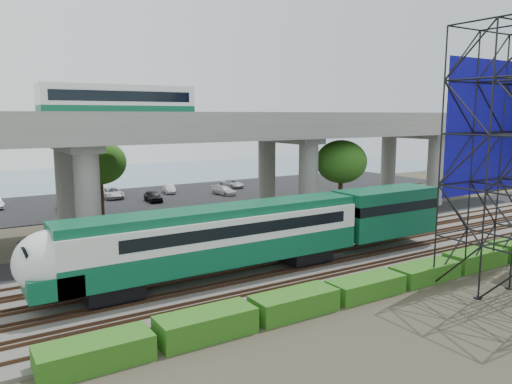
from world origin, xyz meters
TOP-DOWN VIEW (x-y plane):
  - ground at (0.00, 0.00)m, footprint 140.00×140.00m
  - ballast_bed at (0.00, 2.00)m, footprint 90.00×12.00m
  - service_road at (0.00, 10.50)m, footprint 90.00×5.00m
  - parking_lot at (0.00, 34.00)m, footprint 90.00×18.00m
  - harbor_water at (0.00, 56.00)m, footprint 140.00×40.00m
  - rail_tracks at (0.00, 2.00)m, footprint 90.00×9.52m
  - commuter_train at (-2.84, 2.00)m, footprint 29.30×3.06m
  - overpass at (-0.47, 16.00)m, footprint 80.00×12.00m
  - hedge_strip at (1.01, -4.30)m, footprint 34.60×1.80m
  - trees at (-4.67, 16.17)m, footprint 40.94×16.94m
  - suv at (-11.58, 9.85)m, footprint 5.66×3.63m
  - parked_cars at (-1.37, 33.44)m, footprint 34.89×9.69m

SIDE VIEW (x-z plane):
  - ground at x=0.00m, z-range 0.00..0.00m
  - harbor_water at x=0.00m, z-range 0.00..0.03m
  - service_road at x=0.00m, z-range 0.00..0.08m
  - parking_lot at x=0.00m, z-range 0.00..0.08m
  - ballast_bed at x=0.00m, z-range 0.00..0.20m
  - rail_tracks at x=0.00m, z-range 0.20..0.36m
  - hedge_strip at x=1.01m, z-range -0.04..1.16m
  - parked_cars at x=-1.37m, z-range 0.03..1.35m
  - suv at x=-11.58m, z-range 0.08..1.53m
  - commuter_train at x=-2.84m, z-range 0.73..5.03m
  - trees at x=-4.67m, z-range 1.73..9.42m
  - overpass at x=-0.47m, z-range 2.01..14.41m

